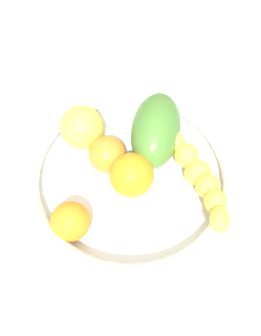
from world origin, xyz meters
TOP-DOWN VIEW (x-y plane):
  - kitchen_counter at (0.00, 0.00)cm, footprint 120.00×120.00cm
  - fruit_bowl at (0.00, 0.00)cm, footprint 31.71×31.71cm
  - banana_draped_left at (-8.32, 1.46)cm, footprint 9.36×18.24cm
  - orange_front at (0.05, 1.10)cm, footprint 6.02×6.02cm
  - orange_mid_left at (8.36, 6.39)cm, footprint 5.07×5.07cm
  - orange_mid_right at (2.86, -2.76)cm, footprint 5.30×5.30cm
  - mango_green at (-4.25, -5.38)cm, footprint 10.06×13.50cm
  - apple_yellow at (5.96, -7.28)cm, footprint 6.33×6.33cm

SIDE VIEW (x-z plane):
  - kitchen_counter at x=0.00cm, z-range 0.00..3.00cm
  - fruit_bowl at x=0.00cm, z-range 3.09..8.37cm
  - orange_mid_left at x=8.36cm, z-range 4.88..9.95cm
  - orange_mid_right at x=2.86cm, z-range 4.88..10.18cm
  - orange_front at x=0.05cm, z-range 4.88..10.90cm
  - banana_draped_left at x=-8.32cm, z-range 5.13..10.82cm
  - apple_yellow at x=5.96cm, z-range 4.88..11.21cm
  - mango_green at x=-4.25cm, z-range 4.67..11.96cm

